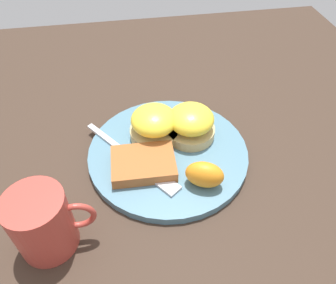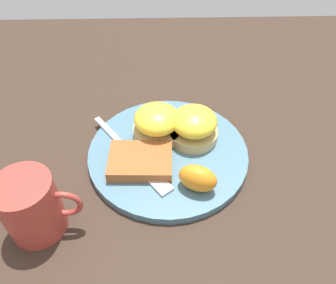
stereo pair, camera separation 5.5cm
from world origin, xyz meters
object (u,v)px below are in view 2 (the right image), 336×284
Objects in this scene: sandwich_benedict_left at (194,126)px; sandwich_benedict_right at (157,123)px; orange_wedge at (198,178)px; cup at (32,207)px; fork at (134,157)px; hashbrown_patty at (140,161)px.

sandwich_benedict_left is 0.06m from sandwich_benedict_right.
orange_wedge is 0.54× the size of cup.
cup reaches higher than fork.
sandwich_benedict_right is 0.08m from hashbrown_patty.
sandwich_benedict_left is 0.29m from cup.
sandwich_benedict_right is at bearing 45.38° from cup.
sandwich_benedict_right is at bearing 68.31° from hashbrown_patty.
hashbrown_patty is 1.72× the size of orange_wedge.
fork is at bearing 42.26° from cup.
hashbrown_patty is 0.55× the size of fork.
hashbrown_patty is at bearing -111.69° from sandwich_benedict_right.
hashbrown_patty is 0.02m from fork.
hashbrown_patty is 0.93× the size of cup.
sandwich_benedict_left is 0.78× the size of cup.
sandwich_benedict_left is at bearing 35.11° from cup.
fork is (-0.04, -0.05, -0.03)m from sandwich_benedict_right.
sandwich_benedict_right is 0.07m from fork.
fork is 1.68× the size of cup.
orange_wedge is (-0.00, -0.11, -0.01)m from sandwich_benedict_left.
sandwich_benedict_left is at bearing 24.12° from fork.
orange_wedge is 0.24m from cup.
orange_wedge is (0.09, -0.05, 0.01)m from hashbrown_patty.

